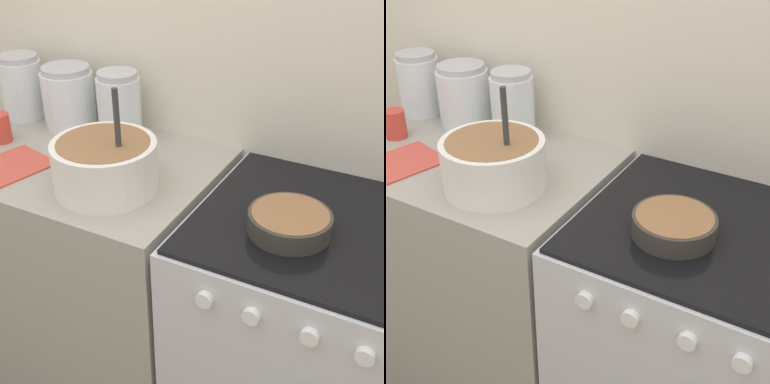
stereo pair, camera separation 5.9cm
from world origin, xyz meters
The scene contains 10 objects.
wall_back centered at (0.00, 0.62, 1.20)m, with size 4.83×0.05×2.40m.
countertop_cabinet centered at (-0.46, 0.30, 0.46)m, with size 0.91×0.59×0.92m.
stove centered at (0.34, 0.30, 0.46)m, with size 0.65×0.61×0.92m.
mixing_bowl centered at (-0.24, 0.19, 1.00)m, with size 0.28×0.28×0.30m.
baking_pan centered at (0.27, 0.22, 0.95)m, with size 0.20×0.20×0.05m.
storage_jar_left centered at (-0.80, 0.48, 1.02)m, with size 0.15×0.15×0.22m.
storage_jar_middle centered at (-0.59, 0.48, 1.01)m, with size 0.17×0.17×0.21m.
storage_jar_right centered at (-0.39, 0.48, 1.02)m, with size 0.14×0.14×0.22m.
tin_can centered at (-0.72, 0.28, 0.97)m, with size 0.07×0.07×0.09m.
recipe_page centered at (-0.57, 0.14, 0.93)m, with size 0.24×0.29×0.01m.
Camera 2 is at (0.61, -0.80, 1.67)m, focal length 50.00 mm.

